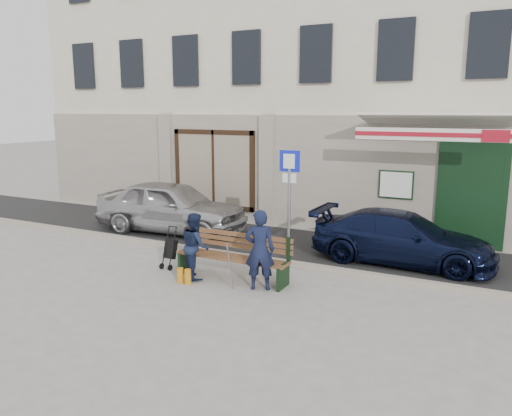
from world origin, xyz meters
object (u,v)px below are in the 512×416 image
Objects in this scene: bench at (230,257)px; stroller at (170,250)px; man at (260,250)px; woman at (195,246)px; car_silver at (171,207)px; parking_sign at (289,189)px; car_navy at (402,238)px.

stroller is at bearing 179.01° from bench.
man is 1.45m from woman.
stroller is at bearing -148.26° from car_silver.
stroller is (-0.85, 0.30, -0.28)m from woman.
parking_sign is 1.86× the size of woman.
car_silver is 1.77× the size of bench.
stroller is at bearing 121.99° from car_navy.
parking_sign is at bearing -109.08° from car_silver.
stroller is (-2.10, -1.55, -1.26)m from parking_sign.
man reaches higher than car_navy.
woman is (-1.25, -1.84, -0.98)m from parking_sign.
bench is at bearing -40.91° from man.
bench is 1.79× the size of woman.
woman is at bearing 130.72° from car_navy.
man reaches higher than car_silver.
car_silver is 5.10m from man.
stroller is (-2.30, 0.30, -0.38)m from man.
man is (-2.06, -2.91, 0.20)m from car_navy.
bench is 0.74m from woman.
man is at bearing -18.85° from bench.
parking_sign reaches higher than man.
car_silver is at bearing 132.08° from stroller.
car_navy is at bearing 23.46° from parking_sign.
bench is 0.90m from man.
car_silver is 4.75× the size of stroller.
parking_sign is 2.05m from man.
car_navy is 2.73m from parking_sign.
parking_sign is 2.89m from stroller.
car_navy is at bearing -96.74° from woman.
man reaches higher than bench.
car_navy is at bearing -147.39° from man.
car_silver is at bearing 142.12° from bench.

